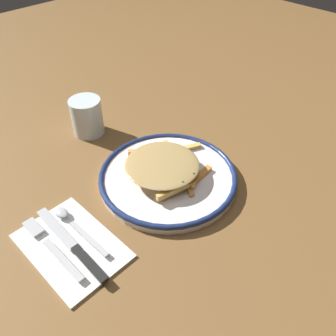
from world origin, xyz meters
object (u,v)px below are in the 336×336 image
Objects in this scene: plate at (168,177)px; napkin at (71,245)px; spoon at (72,222)px; water_glass at (87,117)px; fork at (52,248)px; knife at (76,249)px; fries_heap at (165,166)px.

napkin is at bearing 179.82° from plate.
water_glass reaches higher than spoon.
fork is 0.84× the size of knife.
spoon is at bearing 170.53° from plate.
knife is at bearing -91.24° from napkin.
napkin is 0.03m from fork.
plate reaches higher than fork.
plate is 1.35× the size of fries_heap.
plate is at bearing -2.76° from fork.
napkin is (-0.24, 0.00, -0.01)m from plate.
plate is 1.65× the size of fork.
spoon is at bearing -130.85° from water_glass.
water_glass reaches higher than plate.
napkin is 0.02m from knife.
knife is at bearing -173.72° from fries_heap.
fork is at bearing -135.14° from water_glass.
spoon reaches higher than fork.
fries_heap is 1.22× the size of fork.
spoon is (0.06, 0.02, 0.00)m from fork.
plate is at bearing -84.89° from fries_heap.
knife is (-0.00, -0.02, 0.01)m from napkin.
napkin is 0.35m from water_glass.
napkin is 2.18× the size of water_glass.
plate is 1.38× the size of knife.
fork is 0.04m from knife.
fries_heap is 0.27m from fork.
knife reaches higher than napkin.
fork is (-0.27, 0.00, -0.03)m from fries_heap.
knife is at bearing -117.02° from spoon.
spoon is (0.03, 0.05, 0.00)m from knife.
plate is 0.24m from knife.
fries_heap is at bearing 95.11° from plate.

